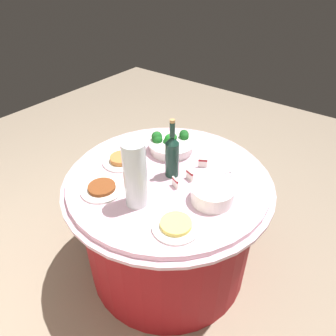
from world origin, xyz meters
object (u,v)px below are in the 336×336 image
Objects in this scene: decorative_fruit_vase at (135,178)px; food_plate_peanuts at (122,160)px; serving_tongs at (223,178)px; label_placard_front at (203,163)px; label_placard_mid at (190,175)px; food_plate_stir_fry at (102,189)px; label_placard_rear at (175,182)px; plate_stack at (212,194)px; wine_bottle at (172,155)px; food_plate_noodles at (176,225)px; broccoli_bowl at (171,144)px.

food_plate_peanuts is (0.31, -0.20, -0.14)m from decorative_fruit_vase.
serving_tongs is 3.05× the size of label_placard_front.
label_placard_front and label_placard_mid have the same top height.
label_placard_mid is at bearing -108.34° from decorative_fruit_vase.
food_plate_stir_fry is 4.00× the size of label_placard_rear.
wine_bottle is at bearing -10.01° from plate_stack.
label_placard_mid is at bearing 92.71° from label_placard_front.
wine_bottle is at bearing -44.75° from label_placard_rear.
wine_bottle is 0.21m from label_placard_front.
label_placard_rear is (0.17, -0.23, 0.02)m from food_plate_noodles.
food_plate_stir_fry is 0.57m from label_placard_front.
food_plate_peanuts reaches higher than serving_tongs.
label_placard_mid is (-0.41, -0.10, 0.02)m from food_plate_peanuts.
label_placard_rear is (-0.28, -0.25, 0.02)m from food_plate_stir_fry.
decorative_fruit_vase reaches higher than label_placard_mid.
label_placard_front is at bearing -87.29° from label_placard_mid.
label_placard_mid is (-0.10, -0.31, -0.12)m from decorative_fruit_vase.
plate_stack is 0.38m from decorative_fruit_vase.
food_plate_noodles is at bearing 108.17° from label_placard_front.
label_placard_rear is at bearing -179.37° from food_plate_peanuts.
decorative_fruit_vase is at bearing 39.73° from plate_stack.
plate_stack is 0.26m from food_plate_noodles.
serving_tongs is (-0.24, -0.14, -0.12)m from wine_bottle.
label_placard_front is 0.14m from label_placard_mid.
decorative_fruit_vase is 1.55× the size of food_plate_stir_fry.
plate_stack is at bearing -97.76° from food_plate_noodles.
food_plate_peanuts is at bearing -33.89° from decorative_fruit_vase.
label_placard_front reaches higher than food_plate_stir_fry.
decorative_fruit_vase reaches higher than food_plate_peanuts.
decorative_fruit_vase reaches higher than label_placard_front.
wine_bottle is 0.34m from food_plate_peanuts.
plate_stack is 0.28m from label_placard_front.
label_placard_rear reaches higher than food_plate_stir_fry.
food_plate_noodles reaches higher than food_plate_stir_fry.
broccoli_bowl is 1.27× the size of food_plate_peanuts.
food_plate_stir_fry is (0.05, 0.52, -0.03)m from broccoli_bowl.
wine_bottle is 1.53× the size of food_plate_stir_fry.
decorative_fruit_vase is 6.18× the size of label_placard_front.
wine_bottle is 0.41m from food_plate_noodles.
decorative_fruit_vase is 6.18× the size of label_placard_mid.
broccoli_bowl is at bearing -34.33° from label_placard_mid.
broccoli_bowl is 0.52m from decorative_fruit_vase.
wine_bottle is 1.53× the size of food_plate_noodles.
food_plate_noodles is 1.00× the size of food_plate_stir_fry.
food_plate_noodles reaches higher than serving_tongs.
food_plate_stir_fry is (0.49, 0.28, -0.03)m from plate_stack.
plate_stack reaches higher than label_placard_rear.
label_placard_front is at bearing -48.58° from plate_stack.
plate_stack is 0.20m from label_placard_mid.
serving_tongs is at bearing -89.11° from food_plate_noodles.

